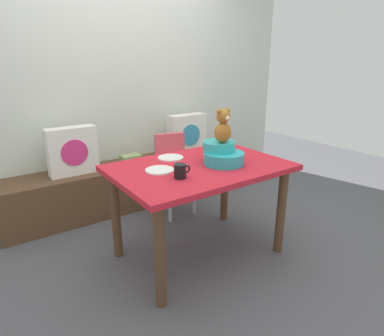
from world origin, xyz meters
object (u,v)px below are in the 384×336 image
ketchup_bottle (221,144)px  pillow_floral_right (187,134)px  book_stack (131,159)px  infant_seat_teal (222,154)px  dinner_plate_far (171,158)px  dining_table (200,179)px  pillow_floral_left (72,151)px  dinner_plate_near (160,170)px  teddy_bear (223,127)px  coffee_mug (180,171)px  highchair (174,163)px

ketchup_bottle → pillow_floral_right: bearing=70.8°
ketchup_bottle → book_stack: bearing=107.8°
book_stack → infant_seat_teal: (0.18, -1.24, 0.31)m
pillow_floral_right → dinner_plate_far: pillow_floral_right is taller
dining_table → infant_seat_teal: 0.25m
dining_table → pillow_floral_right: bearing=59.9°
pillow_floral_left → pillow_floral_right: same height
dinner_plate_near → pillow_floral_right: bearing=48.4°
dining_table → dinner_plate_far: dinner_plate_far is taller
pillow_floral_right → ketchup_bottle: (-0.36, -1.02, 0.15)m
infant_seat_teal → dinner_plate_near: bearing=166.5°
pillow_floral_right → teddy_bear: size_ratio=1.76×
coffee_mug → dinner_plate_near: bearing=101.6°
book_stack → highchair: bearing=-60.0°
dining_table → infant_seat_teal: infant_seat_teal is taller
book_stack → highchair: highchair is taller
infant_seat_teal → highchair: bearing=84.8°
book_stack → dinner_plate_far: 0.95m
dining_table → dinner_plate_far: bearing=108.1°
coffee_mug → dinner_plate_far: coffee_mug is taller
book_stack → teddy_bear: bearing=-81.8°
highchair → dinner_plate_far: highchair is taller
pillow_floral_right → dinner_plate_far: 1.17m
teddy_bear → dinner_plate_far: 0.49m
pillow_floral_left → teddy_bear: 1.48m
coffee_mug → highchair: bearing=60.8°
ketchup_bottle → infant_seat_teal: bearing=-128.6°
book_stack → teddy_bear: 1.36m
dinner_plate_near → coffee_mug: bearing=-78.4°
pillow_floral_right → ketchup_bottle: 1.09m
pillow_floral_left → dinner_plate_near: bearing=-75.3°
book_stack → dinner_plate_far: (-0.07, -0.91, 0.24)m
infant_seat_teal → coffee_mug: (-0.43, -0.09, -0.02)m
pillow_floral_right → dining_table: (-0.67, -1.16, -0.05)m
coffee_mug → dinner_plate_far: size_ratio=0.60×
dinner_plate_near → teddy_bear: bearing=-13.6°
highchair → dinner_plate_near: bearing=-128.1°
pillow_floral_left → infant_seat_teal: 1.44m
pillow_floral_left → coffee_mug: bearing=-75.8°
pillow_floral_left → coffee_mug: 1.36m
infant_seat_teal → dinner_plate_near: (-0.47, 0.11, -0.07)m
highchair → dinner_plate_near: (-0.54, -0.69, 0.22)m
teddy_bear → ketchup_bottle: 0.32m
teddy_bear → coffee_mug: teddy_bear is taller
dining_table → coffee_mug: size_ratio=10.55×
pillow_floral_right → pillow_floral_left: bearing=180.0°
pillow_floral_right → book_stack: size_ratio=2.20×
infant_seat_teal → teddy_bear: 0.21m
pillow_floral_right → highchair: 0.63m
pillow_floral_left → dinner_plate_near: 1.15m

